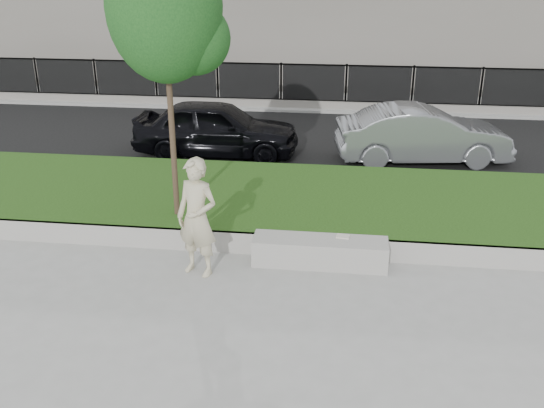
# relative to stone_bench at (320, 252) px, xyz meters

# --- Properties ---
(ground) EXTENTS (90.00, 90.00, 0.00)m
(ground) POSITION_rel_stone_bench_xyz_m (-1.36, -0.80, -0.23)
(ground) COLOR gray
(ground) RESTS_ON ground
(grass_bank) EXTENTS (34.00, 4.00, 0.40)m
(grass_bank) POSITION_rel_stone_bench_xyz_m (-1.36, 2.20, -0.03)
(grass_bank) COLOR black
(grass_bank) RESTS_ON ground
(grass_kerb) EXTENTS (34.00, 0.08, 0.40)m
(grass_kerb) POSITION_rel_stone_bench_xyz_m (-1.36, 0.24, -0.03)
(grass_kerb) COLOR gray
(grass_kerb) RESTS_ON ground
(street) EXTENTS (34.00, 7.00, 0.04)m
(street) POSITION_rel_stone_bench_xyz_m (-1.36, 7.70, -0.21)
(street) COLOR black
(street) RESTS_ON ground
(far_pavement) EXTENTS (34.00, 3.00, 0.12)m
(far_pavement) POSITION_rel_stone_bench_xyz_m (-1.36, 12.20, -0.17)
(far_pavement) COLOR gray
(far_pavement) RESTS_ON ground
(iron_fence) EXTENTS (32.00, 0.30, 1.50)m
(iron_fence) POSITION_rel_stone_bench_xyz_m (-1.36, 11.20, 0.31)
(iron_fence) COLOR slate
(iron_fence) RESTS_ON far_pavement
(stone_bench) EXTENTS (2.29, 0.57, 0.47)m
(stone_bench) POSITION_rel_stone_bench_xyz_m (0.00, 0.00, 0.00)
(stone_bench) COLOR gray
(stone_bench) RESTS_ON ground
(man) EXTENTS (0.85, 0.69, 1.99)m
(man) POSITION_rel_stone_bench_xyz_m (-1.98, -0.55, 0.76)
(man) COLOR beige
(man) RESTS_ON ground
(book) EXTENTS (0.25, 0.19, 0.03)m
(book) POSITION_rel_stone_bench_xyz_m (0.38, 0.14, 0.25)
(book) COLOR beige
(book) RESTS_ON stone_bench
(young_tree) EXTENTS (2.05, 1.96, 5.02)m
(young_tree) POSITION_rel_stone_bench_xyz_m (-2.68, 0.97, 3.81)
(young_tree) COLOR #38281C
(young_tree) RESTS_ON grass_bank
(car_dark) EXTENTS (4.29, 1.76, 1.46)m
(car_dark) POSITION_rel_stone_bench_xyz_m (-3.03, 5.76, 0.53)
(car_dark) COLOR black
(car_dark) RESTS_ON street
(car_silver) EXTENTS (4.47, 2.11, 1.42)m
(car_silver) POSITION_rel_stone_bench_xyz_m (2.25, 5.87, 0.51)
(car_silver) COLOR gray
(car_silver) RESTS_ON street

